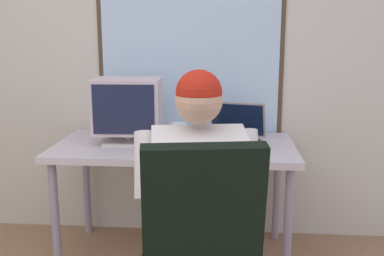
{
  "coord_description": "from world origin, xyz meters",
  "views": [
    {
      "loc": [
        0.57,
        -0.83,
        1.41
      ],
      "look_at": [
        0.39,
        1.36,
        0.94
      ],
      "focal_mm": 42.3,
      "sensor_mm": 36.0,
      "label": 1
    }
  ],
  "objects_px": {
    "desk": "(175,155)",
    "office_chair": "(200,245)",
    "wine_glass": "(179,132)",
    "laptop": "(234,132)",
    "crt_monitor": "(128,107)",
    "person_seated": "(196,201)"
  },
  "relations": [
    {
      "from": "laptop",
      "to": "crt_monitor",
      "type": "bearing_deg",
      "value": -172.11
    },
    {
      "from": "office_chair",
      "to": "wine_glass",
      "type": "distance_m",
      "value": 0.88
    },
    {
      "from": "person_seated",
      "to": "laptop",
      "type": "bearing_deg",
      "value": 78.09
    },
    {
      "from": "laptop",
      "to": "person_seated",
      "type": "bearing_deg",
      "value": -101.91
    },
    {
      "from": "office_chair",
      "to": "laptop",
      "type": "bearing_deg",
      "value": 82.78
    },
    {
      "from": "wine_glass",
      "to": "desk",
      "type": "bearing_deg",
      "value": 103.65
    },
    {
      "from": "office_chair",
      "to": "desk",
      "type": "bearing_deg",
      "value": 102.21
    },
    {
      "from": "person_seated",
      "to": "wine_glass",
      "type": "bearing_deg",
      "value": 103.63
    },
    {
      "from": "desk",
      "to": "office_chair",
      "type": "relative_size",
      "value": 1.4
    },
    {
      "from": "person_seated",
      "to": "wine_glass",
      "type": "xyz_separation_m",
      "value": [
        -0.13,
        0.56,
        0.19
      ]
    },
    {
      "from": "office_chair",
      "to": "wine_glass",
      "type": "bearing_deg",
      "value": 101.87
    },
    {
      "from": "desk",
      "to": "crt_monitor",
      "type": "height_order",
      "value": "crt_monitor"
    },
    {
      "from": "desk",
      "to": "wine_glass",
      "type": "xyz_separation_m",
      "value": [
        0.05,
        -0.19,
        0.19
      ]
    },
    {
      "from": "person_seated",
      "to": "crt_monitor",
      "type": "xyz_separation_m",
      "value": [
        -0.46,
        0.74,
        0.3
      ]
    },
    {
      "from": "office_chair",
      "to": "person_seated",
      "type": "bearing_deg",
      "value": 98.06
    },
    {
      "from": "person_seated",
      "to": "crt_monitor",
      "type": "bearing_deg",
      "value": 121.93
    },
    {
      "from": "person_seated",
      "to": "crt_monitor",
      "type": "distance_m",
      "value": 0.92
    },
    {
      "from": "crt_monitor",
      "to": "laptop",
      "type": "relative_size",
      "value": 0.94
    },
    {
      "from": "desk",
      "to": "office_chair",
      "type": "xyz_separation_m",
      "value": [
        0.22,
        -1.0,
        -0.08
      ]
    },
    {
      "from": "person_seated",
      "to": "desk",
      "type": "bearing_deg",
      "value": 103.64
    },
    {
      "from": "desk",
      "to": "wine_glass",
      "type": "bearing_deg",
      "value": -76.35
    },
    {
      "from": "person_seated",
      "to": "laptop",
      "type": "height_order",
      "value": "person_seated"
    }
  ]
}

